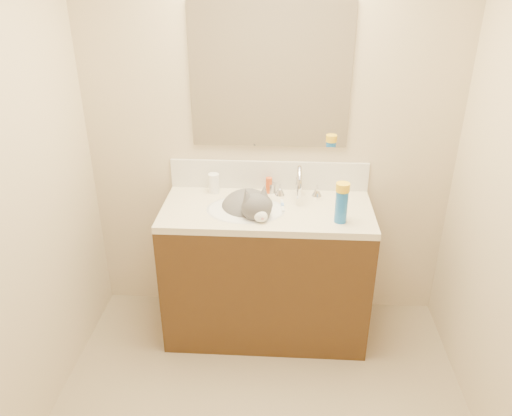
# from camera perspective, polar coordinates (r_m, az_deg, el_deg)

# --- Properties ---
(room_shell) EXTENTS (2.24, 2.54, 2.52)m
(room_shell) POSITION_cam_1_polar(r_m,az_deg,el_deg) (1.70, 0.13, 4.38)
(room_shell) COLOR beige
(room_shell) RESTS_ON ground
(vanity_cabinet) EXTENTS (1.20, 0.55, 0.82)m
(vanity_cabinet) POSITION_cam_1_polar(r_m,az_deg,el_deg) (3.07, 1.19, -7.49)
(vanity_cabinet) COLOR #402812
(vanity_cabinet) RESTS_ON ground
(counter_slab) EXTENTS (1.20, 0.55, 0.04)m
(counter_slab) POSITION_cam_1_polar(r_m,az_deg,el_deg) (2.85, 1.26, -0.30)
(counter_slab) COLOR beige
(counter_slab) RESTS_ON vanity_cabinet
(basin) EXTENTS (0.45, 0.36, 0.14)m
(basin) POSITION_cam_1_polar(r_m,az_deg,el_deg) (2.85, -1.18, -1.41)
(basin) COLOR white
(basin) RESTS_ON vanity_cabinet
(faucet) EXTENTS (0.28, 0.20, 0.21)m
(faucet) POSITION_cam_1_polar(r_m,az_deg,el_deg) (2.93, 4.92, 2.66)
(faucet) COLOR silver
(faucet) RESTS_ON counter_slab
(cat) EXTENTS (0.45, 0.48, 0.34)m
(cat) POSITION_cam_1_polar(r_m,az_deg,el_deg) (2.86, -0.74, -0.24)
(cat) COLOR #4C4A4C
(cat) RESTS_ON basin
(backsplash) EXTENTS (1.20, 0.02, 0.18)m
(backsplash) POSITION_cam_1_polar(r_m,az_deg,el_deg) (3.04, 1.49, 3.78)
(backsplash) COLOR silver
(backsplash) RESTS_ON counter_slab
(mirror) EXTENTS (0.90, 0.02, 0.80)m
(mirror) POSITION_cam_1_polar(r_m,az_deg,el_deg) (2.87, 1.63, 14.72)
(mirror) COLOR white
(mirror) RESTS_ON room_shell
(pill_bottle) EXTENTS (0.07, 0.07, 0.12)m
(pill_bottle) POSITION_cam_1_polar(r_m,az_deg,el_deg) (3.02, -4.84, 2.84)
(pill_bottle) COLOR white
(pill_bottle) RESTS_ON counter_slab
(pill_label) EXTENTS (0.07, 0.07, 0.04)m
(pill_label) POSITION_cam_1_polar(r_m,az_deg,el_deg) (3.02, -4.83, 2.59)
(pill_label) COLOR orange
(pill_label) RESTS_ON pill_bottle
(silver_jar) EXTENTS (0.07, 0.07, 0.06)m
(silver_jar) POSITION_cam_1_polar(r_m,az_deg,el_deg) (3.02, 1.85, 2.30)
(silver_jar) COLOR #B7B7BC
(silver_jar) RESTS_ON counter_slab
(amber_bottle) EXTENTS (0.04, 0.04, 0.10)m
(amber_bottle) POSITION_cam_1_polar(r_m,az_deg,el_deg) (3.01, 1.49, 2.61)
(amber_bottle) COLOR #D64C19
(amber_bottle) RESTS_ON counter_slab
(toothbrush) EXTENTS (0.03, 0.15, 0.01)m
(toothbrush) POSITION_cam_1_polar(r_m,az_deg,el_deg) (2.86, 3.04, 0.29)
(toothbrush) COLOR white
(toothbrush) RESTS_ON counter_slab
(toothbrush_head) EXTENTS (0.02, 0.03, 0.02)m
(toothbrush_head) POSITION_cam_1_polar(r_m,az_deg,el_deg) (2.86, 3.04, 0.34)
(toothbrush_head) COLOR #719BF1
(toothbrush_head) RESTS_ON counter_slab
(spray_can) EXTENTS (0.07, 0.07, 0.18)m
(spray_can) POSITION_cam_1_polar(r_m,az_deg,el_deg) (2.69, 9.72, 0.18)
(spray_can) COLOR blue
(spray_can) RESTS_ON counter_slab
(spray_cap) EXTENTS (0.08, 0.08, 0.04)m
(spray_cap) POSITION_cam_1_polar(r_m,az_deg,el_deg) (2.64, 9.90, 2.35)
(spray_cap) COLOR yellow
(spray_cap) RESTS_ON spray_can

